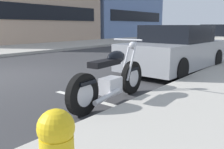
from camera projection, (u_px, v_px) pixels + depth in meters
The scene contains 6 objects.
ground_plane at pixel (1, 77), 6.65m from camera, with size 260.00×260.00×0.00m, color #333335.
sidewalk_far_curb at pixel (102, 42), 19.87m from camera, with size 120.00×5.00×0.14m, color #ADA89E.
parking_stall_stripe at pixel (96, 101), 4.54m from camera, with size 0.12×2.20×0.01m, color silver.
parked_motorcycle at pixel (111, 79), 4.39m from camera, with size 2.20×0.62×1.13m.
parked_car_second_in_row at pixel (176, 50), 7.51m from camera, with size 4.14×1.96×1.40m.
car_opposite_curb at pixel (169, 34), 22.05m from camera, with size 4.24×2.07×1.36m.
Camera 1 is at (-3.25, -6.40, 1.38)m, focal length 39.06 mm.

